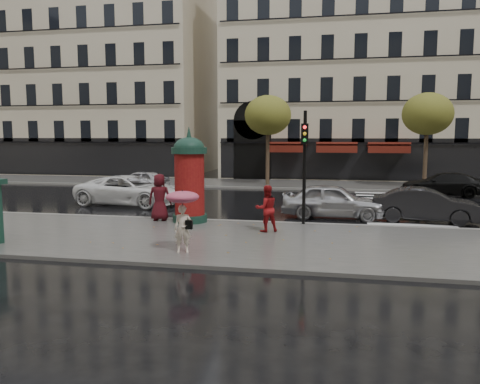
% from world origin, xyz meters
% --- Properties ---
extents(ground, '(160.00, 160.00, 0.00)m').
position_xyz_m(ground, '(0.00, 0.00, 0.00)').
color(ground, black).
rests_on(ground, ground).
extents(near_sidewalk, '(90.00, 7.00, 0.12)m').
position_xyz_m(near_sidewalk, '(0.00, -0.50, 0.06)').
color(near_sidewalk, '#474744').
rests_on(near_sidewalk, ground).
extents(far_sidewalk, '(90.00, 6.00, 0.12)m').
position_xyz_m(far_sidewalk, '(0.00, 19.00, 0.06)').
color(far_sidewalk, '#474744').
rests_on(far_sidewalk, ground).
extents(near_kerb, '(90.00, 0.25, 0.14)m').
position_xyz_m(near_kerb, '(0.00, 3.00, 0.07)').
color(near_kerb, slate).
rests_on(near_kerb, ground).
extents(far_kerb, '(90.00, 0.25, 0.14)m').
position_xyz_m(far_kerb, '(0.00, 16.00, 0.07)').
color(far_kerb, slate).
rests_on(far_kerb, ground).
extents(zebra_crossing, '(3.60, 11.75, 0.01)m').
position_xyz_m(zebra_crossing, '(6.00, 9.60, 0.01)').
color(zebra_crossing, silver).
rests_on(zebra_crossing, ground).
extents(bldg_far_corner, '(26.00, 14.00, 22.90)m').
position_xyz_m(bldg_far_corner, '(6.00, 30.00, 11.31)').
color(bldg_far_corner, '#B7A88C').
rests_on(bldg_far_corner, ground).
extents(bldg_far_left, '(24.00, 14.00, 22.90)m').
position_xyz_m(bldg_far_left, '(-22.00, 30.00, 11.31)').
color(bldg_far_left, '#B7A88C').
rests_on(bldg_far_left, ground).
extents(tree_far_left, '(3.40, 3.40, 6.64)m').
position_xyz_m(tree_far_left, '(-2.00, 18.00, 5.17)').
color(tree_far_left, '#38281C').
rests_on(tree_far_left, ground).
extents(tree_far_right, '(3.40, 3.40, 6.64)m').
position_xyz_m(tree_far_right, '(9.00, 18.00, 5.17)').
color(tree_far_right, '#38281C').
rests_on(tree_far_right, ground).
extents(woman_umbrella, '(1.03, 1.03, 1.98)m').
position_xyz_m(woman_umbrella, '(-1.79, -2.67, 1.42)').
color(woman_umbrella, beige).
rests_on(woman_umbrella, near_sidewalk).
extents(woman_red, '(1.06, 0.97, 1.75)m').
position_xyz_m(woman_red, '(0.29, 0.98, 1.00)').
color(woman_red, maroon).
rests_on(woman_red, near_sidewalk).
extents(man_burgundy, '(1.04, 0.74, 2.00)m').
position_xyz_m(man_burgundy, '(-4.48, 2.40, 1.12)').
color(man_burgundy, '#430D13').
rests_on(man_burgundy, near_sidewalk).
extents(morris_column, '(1.48, 1.48, 3.99)m').
position_xyz_m(morris_column, '(-3.15, 2.40, 2.03)').
color(morris_column, '#143327').
rests_on(morris_column, near_sidewalk).
extents(traffic_light, '(0.29, 0.43, 4.59)m').
position_xyz_m(traffic_light, '(1.58, 2.71, 2.90)').
color(traffic_light, black).
rests_on(traffic_light, near_sidewalk).
extents(car_silver, '(4.67, 2.02, 1.57)m').
position_xyz_m(car_silver, '(2.76, 5.12, 0.78)').
color(car_silver, '#B5B6BA').
rests_on(car_silver, ground).
extents(car_darkgrey, '(4.61, 2.13, 1.47)m').
position_xyz_m(car_darkgrey, '(6.69, 4.90, 0.73)').
color(car_darkgrey, black).
rests_on(car_darkgrey, ground).
extents(car_white, '(5.98, 3.24, 1.59)m').
position_xyz_m(car_white, '(-7.96, 7.04, 0.80)').
color(car_white, white).
rests_on(car_white, ground).
extents(car_black, '(5.22, 2.69, 1.45)m').
position_xyz_m(car_black, '(9.45, 14.48, 0.72)').
color(car_black, black).
rests_on(car_black, ground).
extents(car_far_silver, '(4.17, 2.06, 1.37)m').
position_xyz_m(car_far_silver, '(-10.16, 13.65, 0.68)').
color(car_far_silver, silver).
rests_on(car_far_silver, ground).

